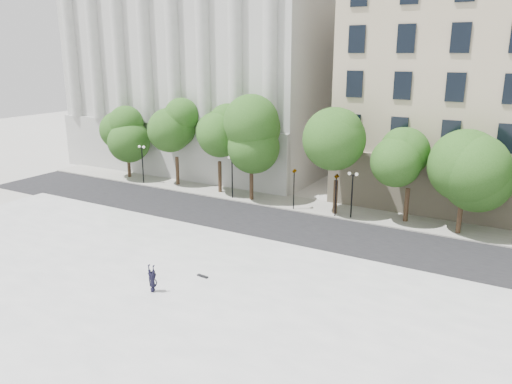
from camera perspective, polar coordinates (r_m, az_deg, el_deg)
ground at (r=27.13m, az=-18.14°, el=-14.40°), size 160.00×160.00×0.00m
plaza at (r=28.81m, az=-13.69°, el=-11.68°), size 44.00×22.00×0.45m
street at (r=40.07m, az=1.20°, el=-3.64°), size 60.00×8.00×0.02m
far_sidewalk at (r=45.14m, az=4.88°, el=-1.39°), size 60.00×4.00×0.12m
building_west at (r=64.24m, az=-3.30°, el=15.29°), size 31.50×27.65×25.60m
traffic_light_west at (r=42.59m, az=4.40°, el=2.61°), size 0.54×1.70×4.17m
traffic_light_east at (r=41.12m, az=9.20°, el=2.08°), size 0.71×1.89×4.24m
person_lying at (r=28.67m, az=-11.69°, el=-10.70°), size 0.79×1.67×0.44m
skateboard at (r=30.07m, az=-6.13°, el=-9.54°), size 0.76×0.25×0.08m
street_trees at (r=43.03m, az=5.64°, el=5.07°), size 45.48×5.20×7.88m
lamp_posts at (r=43.16m, az=4.25°, el=1.64°), size 36.22×0.28×4.16m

